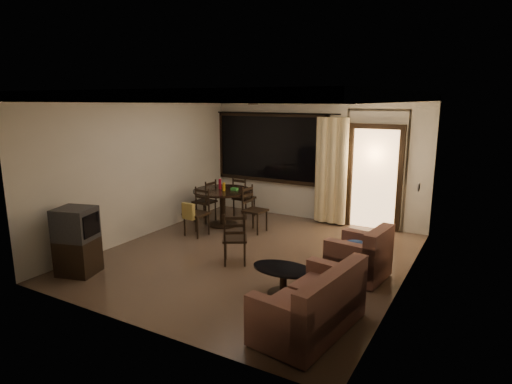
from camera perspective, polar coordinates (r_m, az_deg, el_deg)
The scene contains 12 objects.
ground at distance 7.58m, azimuth -0.34°, elevation -8.54°, with size 5.50×5.50×0.00m, color #7F6651.
room_shell at distance 8.48m, azimuth 9.19°, elevation 6.29°, with size 5.50×6.70×5.50m.
dining_table at distance 9.24m, azimuth -4.48°, elevation -0.73°, with size 1.26×1.26×1.00m.
dining_chair_west at distance 9.65m, azimuth -6.79°, elevation -2.26°, with size 0.45×0.45×0.95m.
dining_chair_east at distance 8.84m, azimuth -0.18°, elevation -3.54°, with size 0.45×0.45×0.95m.
dining_chair_south at distance 8.68m, azimuth -7.96°, elevation -3.81°, with size 0.45×0.50×0.95m.
dining_chair_north at distance 9.93m, azimuth -1.65°, elevation -1.77°, with size 0.45×0.45×0.95m.
tv_cabinet at distance 7.25m, azimuth -22.76°, elevation -6.04°, with size 0.67×0.64×1.06m.
sofa at distance 5.22m, azimuth 7.68°, elevation -14.95°, with size 0.98×1.57×0.79m.
armchair at distance 6.79m, azimuth 13.89°, elevation -8.46°, with size 0.89×0.89×0.81m.
coffee_table at distance 6.10m, azimuth 3.67°, elevation -11.23°, with size 0.91×0.55×0.40m.
side_chair at distance 7.19m, azimuth -2.83°, elevation -7.47°, with size 0.55×0.55×0.90m.
Camera 1 is at (3.54, -6.13, 2.70)m, focal length 30.00 mm.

